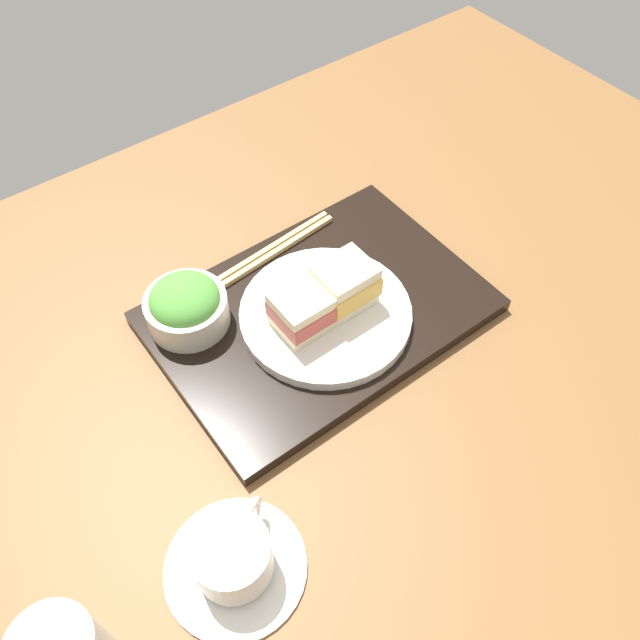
{
  "coord_description": "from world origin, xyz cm",
  "views": [
    {
      "loc": [
        32.95,
        36.66,
        65.56
      ],
      "look_at": [
        5.0,
        -0.57,
        5.0
      ],
      "focal_mm": 36.47,
      "sensor_mm": 36.0,
      "label": 1
    }
  ],
  "objects_px": {
    "sandwich_far": "(303,310)",
    "coffee_cup": "(234,559)",
    "sandwich_plate": "(326,314)",
    "salad_bowl": "(186,306)",
    "sandwich_near": "(348,283)",
    "chopsticks_pair": "(272,251)"
  },
  "relations": [
    {
      "from": "sandwich_plate",
      "to": "sandwich_near",
      "type": "xyz_separation_m",
      "value": [
        -0.03,
        0.0,
        0.04
      ]
    },
    {
      "from": "sandwich_plate",
      "to": "salad_bowl",
      "type": "bearing_deg",
      "value": -35.35
    },
    {
      "from": "sandwich_near",
      "to": "sandwich_far",
      "type": "xyz_separation_m",
      "value": [
        0.07,
        -0.0,
        -0.0
      ]
    },
    {
      "from": "salad_bowl",
      "to": "sandwich_far",
      "type": "bearing_deg",
      "value": 137.02
    },
    {
      "from": "sandwich_plate",
      "to": "chopsticks_pair",
      "type": "height_order",
      "value": "sandwich_plate"
    },
    {
      "from": "chopsticks_pair",
      "to": "coffee_cup",
      "type": "height_order",
      "value": "coffee_cup"
    },
    {
      "from": "sandwich_near",
      "to": "chopsticks_pair",
      "type": "relative_size",
      "value": 0.35
    },
    {
      "from": "sandwich_plate",
      "to": "sandwich_near",
      "type": "relative_size",
      "value": 3.02
    },
    {
      "from": "sandwich_plate",
      "to": "salad_bowl",
      "type": "relative_size",
      "value": 2.11
    },
    {
      "from": "sandwich_plate",
      "to": "coffee_cup",
      "type": "height_order",
      "value": "coffee_cup"
    },
    {
      "from": "sandwich_near",
      "to": "salad_bowl",
      "type": "bearing_deg",
      "value": -29.82
    },
    {
      "from": "salad_bowl",
      "to": "coffee_cup",
      "type": "xyz_separation_m",
      "value": [
        0.11,
        0.28,
        -0.02
      ]
    },
    {
      "from": "sandwich_plate",
      "to": "coffee_cup",
      "type": "bearing_deg",
      "value": 36.33
    },
    {
      "from": "coffee_cup",
      "to": "salad_bowl",
      "type": "bearing_deg",
      "value": -111.85
    },
    {
      "from": "sandwich_far",
      "to": "coffee_cup",
      "type": "relative_size",
      "value": 0.48
    },
    {
      "from": "chopsticks_pair",
      "to": "coffee_cup",
      "type": "bearing_deg",
      "value": 50.52
    },
    {
      "from": "sandwich_far",
      "to": "coffee_cup",
      "type": "height_order",
      "value": "sandwich_far"
    },
    {
      "from": "chopsticks_pair",
      "to": "sandwich_far",
      "type": "bearing_deg",
      "value": 71.95
    },
    {
      "from": "chopsticks_pair",
      "to": "sandwich_near",
      "type": "bearing_deg",
      "value": 99.94
    },
    {
      "from": "salad_bowl",
      "to": "chopsticks_pair",
      "type": "xyz_separation_m",
      "value": [
        -0.15,
        -0.03,
        -0.03
      ]
    },
    {
      "from": "salad_bowl",
      "to": "chopsticks_pair",
      "type": "height_order",
      "value": "salad_bowl"
    },
    {
      "from": "sandwich_plate",
      "to": "salad_bowl",
      "type": "height_order",
      "value": "salad_bowl"
    }
  ]
}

